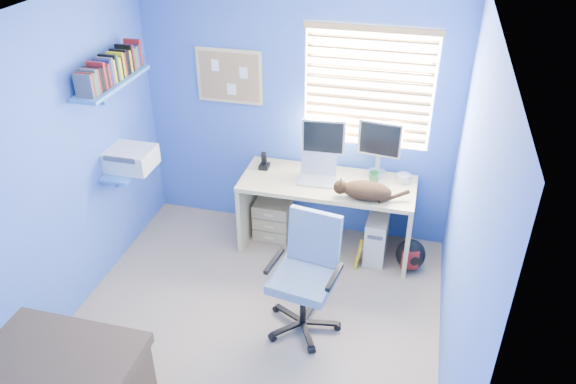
% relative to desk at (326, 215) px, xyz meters
% --- Properties ---
extents(floor, '(3.00, 3.20, 0.00)m').
position_rel_desk_xyz_m(floor, '(-0.38, -1.26, -0.37)').
color(floor, tan).
rests_on(floor, ground).
extents(ceiling, '(3.00, 3.20, 0.00)m').
position_rel_desk_xyz_m(ceiling, '(-0.38, -1.26, 2.13)').
color(ceiling, white).
rests_on(ceiling, wall_back).
extents(wall_back, '(3.00, 0.01, 2.50)m').
position_rel_desk_xyz_m(wall_back, '(-0.38, 0.34, 0.88)').
color(wall_back, '#4670CF').
rests_on(wall_back, ground).
extents(wall_front, '(3.00, 0.01, 2.50)m').
position_rel_desk_xyz_m(wall_front, '(-0.38, -2.86, 0.88)').
color(wall_front, '#4670CF').
rests_on(wall_front, ground).
extents(wall_left, '(0.01, 3.20, 2.50)m').
position_rel_desk_xyz_m(wall_left, '(-1.88, -1.26, 0.88)').
color(wall_left, '#4670CF').
rests_on(wall_left, ground).
extents(wall_right, '(0.01, 3.20, 2.50)m').
position_rel_desk_xyz_m(wall_right, '(1.12, -1.26, 0.88)').
color(wall_right, '#4670CF').
rests_on(wall_right, ground).
extents(desk, '(1.61, 0.65, 0.74)m').
position_rel_desk_xyz_m(desk, '(0.00, 0.00, 0.00)').
color(desk, tan).
rests_on(desk, floor).
extents(laptop, '(0.34, 0.28, 0.22)m').
position_rel_desk_xyz_m(laptop, '(-0.10, -0.01, 0.48)').
color(laptop, silver).
rests_on(laptop, desk).
extents(monitor_left, '(0.41, 0.16, 0.54)m').
position_rel_desk_xyz_m(monitor_left, '(-0.08, 0.18, 0.64)').
color(monitor_left, silver).
rests_on(monitor_left, desk).
extents(monitor_right, '(0.41, 0.17, 0.54)m').
position_rel_desk_xyz_m(monitor_right, '(0.42, 0.26, 0.64)').
color(monitor_right, silver).
rests_on(monitor_right, desk).
extents(phone, '(0.09, 0.11, 0.17)m').
position_rel_desk_xyz_m(phone, '(-0.64, 0.11, 0.45)').
color(phone, black).
rests_on(phone, desk).
extents(mug, '(0.10, 0.09, 0.10)m').
position_rel_desk_xyz_m(mug, '(0.41, 0.09, 0.42)').
color(mug, '#27773E').
rests_on(mug, desk).
extents(cd_spindle, '(0.13, 0.13, 0.07)m').
position_rel_desk_xyz_m(cd_spindle, '(0.67, 0.18, 0.41)').
color(cd_spindle, silver).
rests_on(cd_spindle, desk).
extents(cat, '(0.46, 0.27, 0.16)m').
position_rel_desk_xyz_m(cat, '(0.38, -0.20, 0.45)').
color(cat, black).
rests_on(cat, desk).
extents(tower_pc, '(0.19, 0.44, 0.45)m').
position_rel_desk_xyz_m(tower_pc, '(0.49, -0.01, -0.14)').
color(tower_pc, beige).
rests_on(tower_pc, floor).
extents(drawer_boxes, '(0.35, 0.28, 0.41)m').
position_rel_desk_xyz_m(drawer_boxes, '(-0.55, 0.05, -0.17)').
color(drawer_boxes, tan).
rests_on(drawer_boxes, floor).
extents(yellow_book, '(0.03, 0.17, 0.24)m').
position_rel_desk_xyz_m(yellow_book, '(0.35, -0.21, -0.25)').
color(yellow_book, yellow).
rests_on(yellow_book, floor).
extents(backpack, '(0.32, 0.27, 0.32)m').
position_rel_desk_xyz_m(backpack, '(0.83, -0.15, -0.21)').
color(backpack, black).
rests_on(backpack, floor).
extents(office_chair, '(0.65, 0.65, 0.98)m').
position_rel_desk_xyz_m(office_chair, '(0.04, -1.08, -0.00)').
color(office_chair, black).
rests_on(office_chair, floor).
extents(window_blinds, '(1.15, 0.05, 1.10)m').
position_rel_desk_xyz_m(window_blinds, '(0.27, 0.31, 1.18)').
color(window_blinds, white).
rests_on(window_blinds, ground).
extents(corkboard, '(0.64, 0.02, 0.52)m').
position_rel_desk_xyz_m(corkboard, '(-1.03, 0.33, 1.18)').
color(corkboard, tan).
rests_on(corkboard, ground).
extents(wall_shelves, '(0.42, 0.90, 1.05)m').
position_rel_desk_xyz_m(wall_shelves, '(-1.73, -0.51, 1.06)').
color(wall_shelves, '#3A7ED2').
rests_on(wall_shelves, ground).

